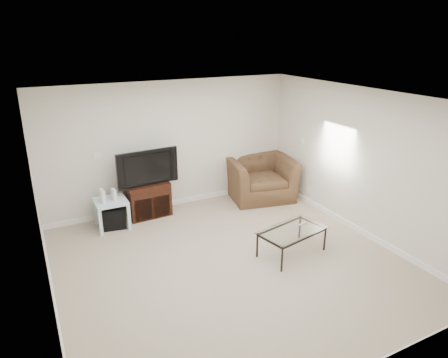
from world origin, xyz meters
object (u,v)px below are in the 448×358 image
television (146,166)px  side_table (112,214)px  recliner (260,171)px  subwoofer (114,217)px  coffee_table (292,242)px  tv_stand (147,199)px

television → side_table: 1.05m
side_table → recliner: recliner is taller
subwoofer → coffee_table: bearing=-44.4°
side_table → tv_stand: bearing=17.5°
subwoofer → recliner: recliner is taller
tv_stand → side_table: bearing=-165.2°
television → recliner: (2.39, -0.20, -0.42)m
coffee_table → tv_stand: bearing=123.0°
coffee_table → subwoofer: bearing=135.6°
subwoofer → coffee_table: (2.30, -2.25, 0.02)m
tv_stand → television: size_ratio=0.73×
tv_stand → television: 0.66m
television → recliner: size_ratio=0.82×
coffee_table → side_table: bearing=136.3°
tv_stand → recliner: 2.42m
side_table → recliner: (3.12, 0.00, 0.31)m
side_table → coffee_table: bearing=-43.7°
tv_stand → subwoofer: bearing=-166.1°
tv_stand → coffee_table: bearing=-59.7°
television → tv_stand: bearing=88.7°
television → coffee_table: bearing=-60.7°
side_table → coffee_table: 3.22m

